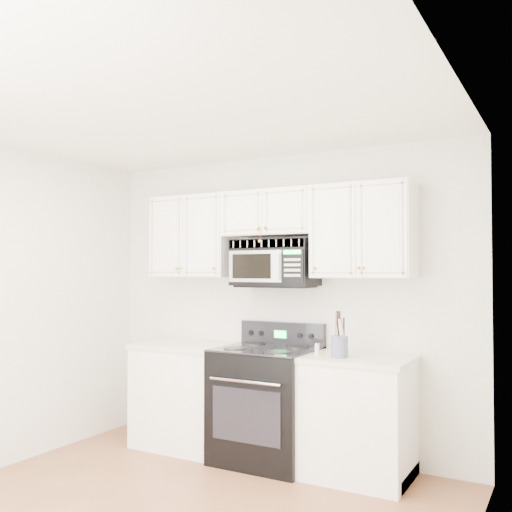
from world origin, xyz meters
The scene contains 9 objects.
room centered at (0.00, 0.00, 1.30)m, with size 3.51×3.51×2.61m.
base_cabinet_left centered at (-0.80, 1.44, 0.43)m, with size 0.86×0.65×0.92m.
base_cabinet_right centered at (0.80, 1.44, 0.43)m, with size 0.86×0.65×0.92m.
range centered at (0.04, 1.42, 0.48)m, with size 0.79×0.72×1.13m.
upper_cabinets centered at (0.00, 1.58, 1.93)m, with size 2.44×0.37×0.75m.
microwave centered at (0.04, 1.57, 1.65)m, with size 0.72×0.41×0.40m.
utensil_crock centered at (0.72, 1.31, 1.01)m, with size 0.13×0.13×0.35m.
shaker_salt centered at (0.51, 1.36, 0.97)m, with size 0.04×0.04×0.09m.
shaker_pepper centered at (0.65, 1.44, 0.97)m, with size 0.05×0.05×0.11m.
Camera 1 is at (2.27, -2.78, 1.58)m, focal length 40.00 mm.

